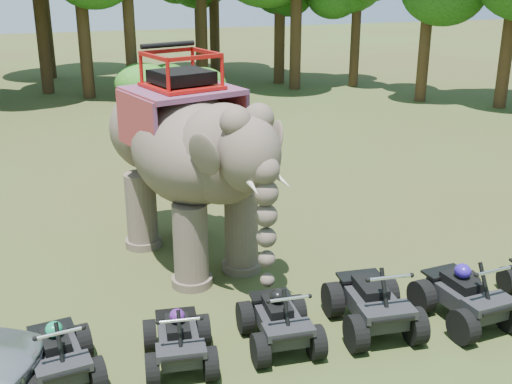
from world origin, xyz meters
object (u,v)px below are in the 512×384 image
at_px(atv_2, 280,313).
at_px(atv_3, 374,295).
at_px(atv_1, 178,333).
at_px(atv_0, 57,348).
at_px(elephant, 187,158).
at_px(atv_4, 467,288).

relative_size(atv_2, atv_3, 0.89).
bearing_deg(atv_1, atv_3, 6.82).
xyz_separation_m(atv_0, atv_1, (1.91, -0.11, -0.03)).
bearing_deg(elephant, atv_0, -144.17).
height_order(atv_3, atv_4, atv_3).
xyz_separation_m(atv_0, atv_3, (5.49, -0.07, 0.08)).
xyz_separation_m(atv_3, atv_4, (1.77, -0.27, -0.02)).
distance_m(elephant, atv_0, 5.17).
bearing_deg(atv_0, elephant, 44.26).
relative_size(atv_3, atv_4, 1.03).
distance_m(atv_0, atv_1, 1.92).
xyz_separation_m(elephant, atv_1, (-1.03, -3.99, -1.77)).
height_order(atv_0, atv_1, atv_0).
bearing_deg(atv_4, atv_3, 165.47).
bearing_deg(atv_2, atv_4, -1.62).
distance_m(elephant, atv_1, 4.49).
height_order(elephant, atv_1, elephant).
height_order(atv_0, atv_3, atv_3).
xyz_separation_m(atv_1, atv_2, (1.78, 0.05, 0.03)).
bearing_deg(atv_4, atv_2, 169.57).
height_order(atv_2, atv_3, atv_3).
bearing_deg(atv_0, atv_3, -9.30).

